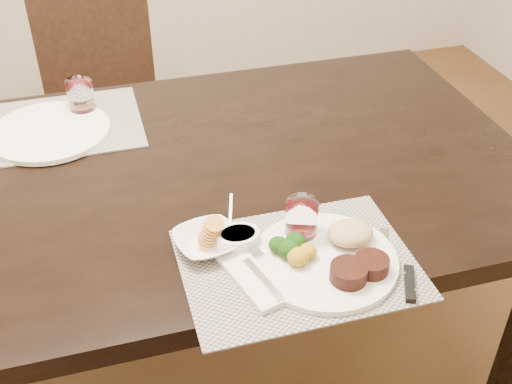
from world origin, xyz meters
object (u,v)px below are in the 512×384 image
object	(u,v)px
chair_far	(103,96)
steak_knife	(403,275)
far_plate	(50,131)
dinner_plate	(332,256)
wine_glass_near	(301,222)
cracker_bowl	(207,241)

from	to	relation	value
chair_far	steak_knife	world-z (taller)	chair_far
far_plate	dinner_plate	bearing A→B (deg)	-51.74
steak_knife	wine_glass_near	world-z (taller)	wine_glass_near
steak_knife	far_plate	size ratio (longest dim) A/B	0.71
dinner_plate	far_plate	size ratio (longest dim) A/B	0.93
cracker_bowl	wine_glass_near	distance (m)	0.20
chair_far	steak_knife	distance (m)	1.52
steak_knife	dinner_plate	bearing A→B (deg)	171.36
chair_far	far_plate	bearing A→B (deg)	-103.37
dinner_plate	cracker_bowl	bearing A→B (deg)	143.98
steak_knife	wine_glass_near	distance (m)	0.23
cracker_bowl	far_plate	size ratio (longest dim) A/B	0.48
dinner_plate	cracker_bowl	size ratio (longest dim) A/B	1.93
chair_far	far_plate	xyz separation A→B (m)	(-0.16, -0.67, 0.26)
steak_knife	wine_glass_near	bearing A→B (deg)	156.63
far_plate	wine_glass_near	bearing A→B (deg)	-49.54
steak_knife	far_plate	bearing A→B (deg)	155.13
steak_knife	cracker_bowl	size ratio (longest dim) A/B	1.46
chair_far	dinner_plate	size ratio (longest dim) A/B	3.10
steak_knife	cracker_bowl	distance (m)	0.40
chair_far	far_plate	world-z (taller)	chair_far
dinner_plate	cracker_bowl	world-z (taller)	cracker_bowl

